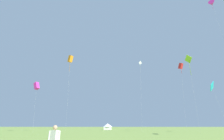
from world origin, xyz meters
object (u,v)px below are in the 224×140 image
Objects in this scene: kite_lime_diamond at (189,60)px; kite_magenta_delta at (212,3)px; kite_red_box at (181,66)px; kite_white_diamond at (140,66)px; kite_cyan_diamond at (212,86)px; kite_magenta_box at (37,86)px; kite_orange_box at (70,59)px; festival_tent_left at (108,126)px.

kite_magenta_delta is at bearing -33.11° from kite_lime_diamond.
kite_lime_diamond is at bearing -107.38° from kite_red_box.
kite_white_diamond is 1.95× the size of kite_cyan_diamond.
kite_cyan_diamond is at bearing 18.85° from kite_lime_diamond.
kite_white_diamond is 1.71× the size of kite_magenta_box.
kite_magenta_box is 0.43× the size of kite_magenta_delta.
kite_white_diamond is at bearing 24.65° from kite_orange_box.
kite_white_diamond is at bearing 138.32° from kite_cyan_diamond.
festival_tent_left is at bearing 141.99° from kite_white_diamond.
kite_magenta_box is at bearing -139.62° from festival_tent_left.
kite_white_diamond is 6.70× the size of festival_tent_left.
kite_magenta_delta reaches higher than kite_white_diamond.
kite_magenta_box is 58.22m from kite_magenta_delta.
kite_lime_diamond is 20.68m from kite_white_diamond.
kite_lime_diamond is 0.79× the size of kite_white_diamond.
kite_orange_box is 42.60m from kite_cyan_diamond.
kite_magenta_delta reaches higher than kite_lime_diamond.
kite_magenta_box is 1.13× the size of kite_cyan_diamond.
kite_magenta_delta reaches higher than festival_tent_left.
kite_lime_diamond reaches higher than kite_cyan_diamond.
kite_white_diamond reaches higher than kite_magenta_box.
kite_cyan_diamond is at bearing -88.64° from kite_red_box.
kite_magenta_box is 0.59× the size of kite_red_box.
kite_red_box reaches higher than kite_orange_box.
kite_orange_box is 0.91× the size of kite_red_box.
kite_magenta_box is at bearing 166.25° from kite_magenta_delta.
kite_cyan_diamond is at bearing -41.68° from kite_white_diamond.
festival_tent_left is (22.27, 18.94, -12.41)m from kite_magenta_box.
festival_tent_left is at bearing 62.29° from kite_orange_box.
kite_magenta_box is 3.91× the size of festival_tent_left.
festival_tent_left is (-29.91, 25.20, -10.45)m from kite_cyan_diamond.
kite_magenta_box is (-45.95, 8.39, -5.00)m from kite_lime_diamond.
kite_orange_box is 6.02× the size of festival_tent_left.
kite_orange_box reaches higher than kite_magenta_box.
kite_red_box is at bearing 5.52° from kite_white_diamond.
kite_cyan_diamond is (16.76, -14.93, -12.05)m from kite_white_diamond.
kite_magenta_delta reaches higher than kite_orange_box.
kite_cyan_diamond is at bearing -6.84° from kite_magenta_box.
kite_lime_diamond is 17.54m from kite_magenta_delta.
kite_orange_box reaches higher than kite_lime_diamond.
kite_magenta_delta reaches higher than kite_red_box.
kite_red_box is (51.78, 10.24, 10.32)m from kite_magenta_box.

